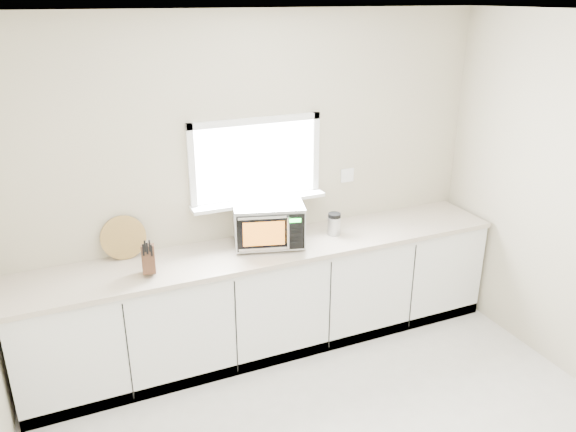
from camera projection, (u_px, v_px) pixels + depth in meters
back_wall at (256, 183)px, 4.56m from camera, size 4.00×0.17×2.70m
cabinets at (270, 299)px, 4.65m from camera, size 3.92×0.60×0.88m
countertop at (270, 249)px, 4.47m from camera, size 3.92×0.64×0.04m
microwave at (268, 222)px, 4.45m from camera, size 0.63×0.55×0.35m
knife_block at (148, 259)px, 3.99m from camera, size 0.12×0.20×0.28m
cutting_board at (123, 238)px, 4.21m from camera, size 0.34×0.08×0.34m
coffee_grinder at (334, 224)px, 4.66m from camera, size 0.13×0.13×0.19m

